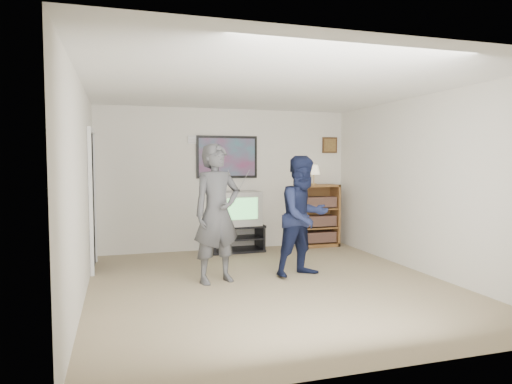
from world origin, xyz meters
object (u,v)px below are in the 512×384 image
bookshelf (319,215)px  person_tall (217,213)px  crt_television (238,208)px  person_short (304,216)px  media_stand (236,238)px

bookshelf → person_tall: bearing=-140.2°
crt_television → person_short: (0.44, -1.91, 0.07)m
bookshelf → person_tall: person_tall is taller
media_stand → crt_television: crt_television is taller
crt_television → person_tall: size_ratio=0.38×
person_tall → person_short: (1.21, -0.01, -0.08)m
person_tall → person_short: 1.21m
bookshelf → media_stand: bearing=-178.2°
bookshelf → person_short: bearing=-119.8°
media_stand → crt_television: bearing=-1.4°
media_stand → crt_television: (0.04, 0.00, 0.53)m
crt_television → bookshelf: bookshelf is taller
crt_television → person_tall: person_tall is taller
media_stand → bookshelf: bookshelf is taller
person_tall → bookshelf: bearing=23.1°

